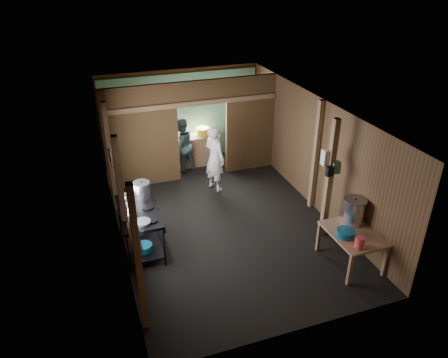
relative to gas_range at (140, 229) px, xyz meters
name	(u,v)px	position (x,y,z in m)	size (l,w,h in m)	color
floor	(221,218)	(1.88, 0.52, -0.45)	(4.50, 7.00, 0.00)	black
ceiling	(221,108)	(1.88, 0.52, 2.15)	(4.50, 7.00, 0.00)	#413F3D
wall_back	(181,115)	(1.88, 4.02, 0.85)	(4.50, 0.00, 2.60)	brown
wall_front	(299,267)	(1.88, -2.98, 0.85)	(4.50, 0.00, 2.60)	brown
wall_left	(113,183)	(-0.37, 0.52, 0.85)	(0.00, 7.00, 2.60)	brown
wall_right	(314,152)	(4.13, 0.52, 0.85)	(0.00, 7.00, 2.60)	brown
partition_left	(142,138)	(0.55, 2.72, 0.85)	(1.85, 0.10, 2.60)	#493219
partition_right	(250,124)	(3.46, 2.72, 0.85)	(1.35, 0.10, 2.60)	#493219
partition_header	(201,92)	(2.13, 2.72, 1.85)	(1.30, 0.10, 0.60)	#493219
turquoise_panel	(181,118)	(1.88, 3.96, 0.80)	(4.40, 0.06, 2.50)	#62B3AD
back_counter	(197,150)	(2.18, 3.47, -0.03)	(1.20, 0.50, 0.85)	#9D7C58
wall_clock	(189,95)	(2.13, 3.92, 1.45)	(0.20, 0.20, 0.03)	white
post_left_a	(138,261)	(-0.30, -2.08, 0.85)	(0.10, 0.12, 2.60)	#9D7C58
post_left_b	(122,202)	(-0.30, -0.28, 0.85)	(0.10, 0.12, 2.60)	#9D7C58
post_left_c	(111,158)	(-0.30, 1.72, 0.85)	(0.10, 0.12, 2.60)	#9D7C58
post_right	(316,156)	(4.06, 0.32, 0.85)	(0.10, 0.12, 2.60)	#9D7C58
post_free	(329,180)	(3.73, -0.78, 0.85)	(0.12, 0.12, 2.60)	#9D7C58
cross_beam	(193,103)	(1.88, 2.67, 1.60)	(4.40, 0.12, 0.12)	#9D7C58
pan_lid_big	(111,159)	(-0.33, 0.92, 1.20)	(0.34, 0.34, 0.03)	gray
pan_lid_small	(110,155)	(-0.33, 1.32, 1.10)	(0.30, 0.30, 0.03)	black
wall_shelf	(134,236)	(-0.27, -1.58, 0.95)	(0.14, 0.80, 0.03)	#9D7C58
jar_white	(136,242)	(-0.27, -1.83, 1.01)	(0.07, 0.07, 0.10)	white
jar_yellow	(134,233)	(-0.27, -1.58, 1.01)	(0.08, 0.08, 0.10)	gold
jar_green	(132,225)	(-0.27, -1.36, 1.01)	(0.06, 0.06, 0.10)	#317448
bag_white	(328,157)	(3.68, -0.70, 1.33)	(0.22, 0.15, 0.32)	white
bag_green	(336,167)	(3.80, -0.84, 1.15)	(0.16, 0.12, 0.24)	#317448
bag_black	(330,171)	(3.66, -0.86, 1.10)	(0.14, 0.10, 0.20)	black
gas_range	(140,229)	(0.00, 0.00, 0.00)	(0.79, 1.53, 0.90)	black
prep_table	(351,248)	(3.71, -1.78, -0.11)	(0.84, 1.16, 0.69)	tan
stove_pot_large	(142,190)	(0.17, 0.50, 0.61)	(0.35, 0.35, 0.35)	silver
stove_pot_med	(130,209)	(-0.17, -0.06, 0.54)	(0.24, 0.24, 0.21)	silver
stove_saucepan	(126,197)	(-0.17, 0.50, 0.51)	(0.17, 0.17, 0.11)	silver
frying_pan	(143,222)	(0.00, -0.49, 0.48)	(0.30, 0.52, 0.07)	gray
blue_tub_front	(144,247)	(0.00, -0.33, -0.21)	(0.32, 0.32, 0.13)	#0F597B
blue_tub_back	(139,229)	(0.00, 0.34, -0.21)	(0.32, 0.32, 0.13)	#0F597B
stock_pot	(354,211)	(3.90, -1.46, 0.48)	(0.45, 0.45, 0.53)	silver
wash_basin	(346,233)	(3.51, -1.82, 0.30)	(0.34, 0.34, 0.13)	#0F597B
pink_bucket	(360,242)	(3.55, -2.18, 0.33)	(0.17, 0.17, 0.20)	#F54552
knife	(364,248)	(3.62, -2.25, 0.24)	(0.30, 0.04, 0.01)	silver
yellow_tub	(203,131)	(2.36, 3.47, 0.50)	(0.38, 0.38, 0.21)	gold
red_cup	(185,135)	(1.84, 3.47, 0.47)	(0.12, 0.12, 0.14)	#A20821
cook	(215,158)	(2.19, 1.91, 0.39)	(0.62, 0.41, 1.69)	silver
worker_back	(182,145)	(1.67, 3.18, 0.31)	(0.74, 0.57, 1.52)	#43616D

